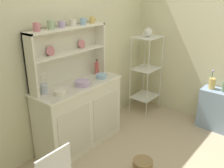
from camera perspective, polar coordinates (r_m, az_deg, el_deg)
wall_back at (r=3.18m, az=-9.92°, el=8.24°), size 3.84×0.05×2.50m
hutch_cabinet at (r=3.21m, az=-7.45°, el=-6.95°), size 1.17×0.45×0.86m
hutch_shelf_unit at (r=3.04m, az=-10.33°, el=7.66°), size 1.10×0.18×0.68m
bakers_rack at (r=4.03m, az=7.87°, el=3.82°), size 0.43×0.34×1.25m
side_shelf_blue at (r=3.93m, az=22.96°, el=-5.43°), size 0.28×0.48×0.60m
floor_basket at (r=2.95m, az=7.06°, el=-18.24°), size 0.23×0.23×0.15m
cup_rose_0 at (r=2.70m, az=-16.97°, el=12.43°), size 0.08×0.07×0.09m
cup_sage_1 at (r=2.81m, az=-13.87°, el=13.07°), size 0.09×0.07×0.09m
cup_lilac_2 at (r=2.90m, az=-11.52°, el=13.30°), size 0.09×0.08×0.08m
cup_cream_3 at (r=3.01m, az=-9.03°, el=13.77°), size 0.10×0.08×0.08m
cup_sky_4 at (r=3.12m, az=-6.70°, el=14.14°), size 0.09×0.07×0.08m
cup_gold_5 at (r=3.23m, az=-4.61°, el=14.49°), size 0.08×0.07×0.08m
bowl_mixing_large at (r=2.78m, az=-11.95°, el=-1.88°), size 0.13×0.13×0.05m
bowl_floral_medium at (r=2.98m, az=-6.88°, el=0.21°), size 0.18×0.18×0.06m
bowl_cream_small at (r=3.21m, az=-2.49°, el=1.85°), size 0.14×0.14×0.05m
jam_bottle at (r=3.36m, az=-3.50°, el=3.73°), size 0.06×0.06×0.20m
utensil_jar at (r=2.83m, az=-15.37°, el=-1.02°), size 0.08×0.08×0.25m
porcelain_teapot at (r=3.90m, az=8.28°, el=11.68°), size 0.22×0.13×0.15m
flower_vase at (r=3.81m, az=22.06°, el=0.26°), size 0.09×0.09×0.29m
oil_bottle at (r=3.78m, az=24.44°, el=-0.51°), size 0.06×0.06×0.19m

